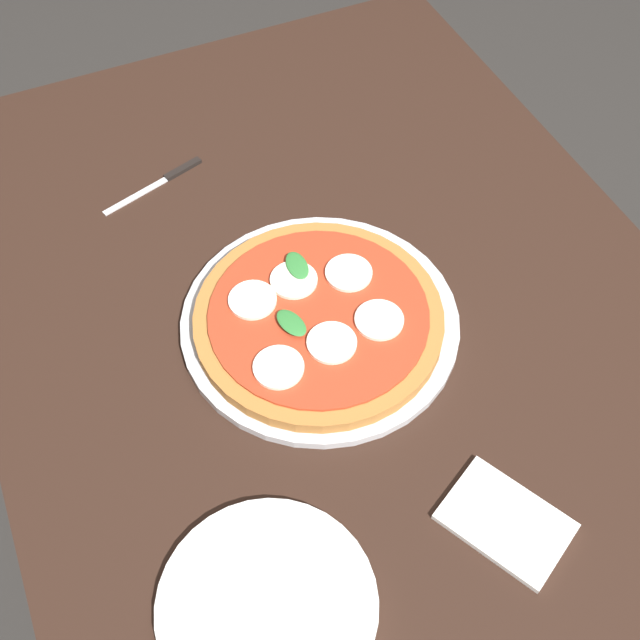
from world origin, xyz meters
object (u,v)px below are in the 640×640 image
object	(u,v)px
dining_table	(375,425)
napkin	(506,522)
knife	(166,179)
pizza	(318,318)
plate_white	(267,606)
serving_tray	(320,322)

from	to	relation	value
dining_table	napkin	bearing A→B (deg)	-168.31
knife	napkin	bearing A→B (deg)	-165.18
napkin	knife	size ratio (longest dim) A/B	0.80
pizza	napkin	distance (m)	0.33
pizza	plate_white	bearing A→B (deg)	147.48
plate_white	napkin	bearing A→B (deg)	-94.65
plate_white	serving_tray	bearing A→B (deg)	-32.71
serving_tray	plate_white	distance (m)	0.36
serving_tray	pizza	xyz separation A→B (m)	(-0.01, 0.00, 0.02)
pizza	napkin	world-z (taller)	pizza
dining_table	knife	bearing A→B (deg)	16.28
dining_table	serving_tray	bearing A→B (deg)	15.20
napkin	knife	bearing A→B (deg)	14.82
dining_table	pizza	xyz separation A→B (m)	(0.10, 0.03, 0.13)
pizza	knife	xyz separation A→B (m)	(0.34, 0.09, -0.02)
serving_tray	knife	distance (m)	0.35
pizza	knife	world-z (taller)	pizza
serving_tray	knife	bearing A→B (deg)	16.64
napkin	knife	distance (m)	0.67
dining_table	knife	world-z (taller)	knife
dining_table	serving_tray	distance (m)	0.16
dining_table	napkin	xyz separation A→B (m)	(-0.21, -0.04, 0.11)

